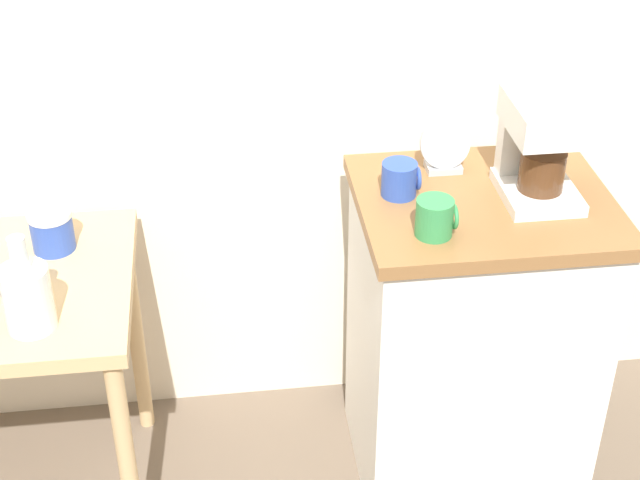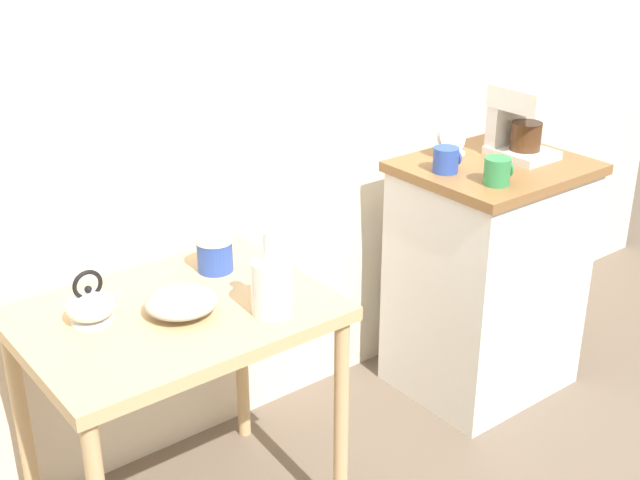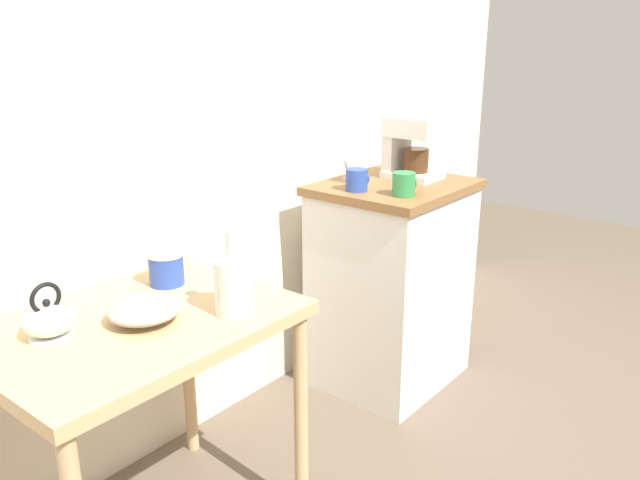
% 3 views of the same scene
% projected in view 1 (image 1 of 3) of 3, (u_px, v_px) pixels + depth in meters
% --- Properties ---
extents(ground_plane, '(8.00, 8.00, 0.00)m').
position_uv_depth(ground_plane, '(211.00, 475.00, 2.82)').
color(ground_plane, '#6B5B4C').
extents(kitchen_counter, '(0.63, 0.53, 0.90)m').
position_uv_depth(kitchen_counter, '(470.00, 341.00, 2.62)').
color(kitchen_counter, white).
rests_on(kitchen_counter, ground_plane).
extents(glass_carafe_vase, '(0.11, 0.11, 0.24)m').
position_uv_depth(glass_carafe_vase, '(27.00, 296.00, 2.15)').
color(glass_carafe_vase, silver).
rests_on(glass_carafe_vase, wooden_table).
extents(canister_enamel, '(0.11, 0.11, 0.11)m').
position_uv_depth(canister_enamel, '(52.00, 230.00, 2.43)').
color(canister_enamel, '#2D4CAD').
rests_on(canister_enamel, wooden_table).
extents(coffee_maker, '(0.18, 0.22, 0.26)m').
position_uv_depth(coffee_maker, '(541.00, 142.00, 2.32)').
color(coffee_maker, white).
rests_on(coffee_maker, kitchen_counter).
extents(mug_blue, '(0.09, 0.09, 0.09)m').
position_uv_depth(mug_blue, '(400.00, 179.00, 2.36)').
color(mug_blue, '#2D4CAD').
rests_on(mug_blue, kitchen_counter).
extents(mug_tall_green, '(0.09, 0.09, 0.09)m').
position_uv_depth(mug_tall_green, '(435.00, 218.00, 2.21)').
color(mug_tall_green, '#338C4C').
rests_on(mug_tall_green, kitchen_counter).
extents(table_clock, '(0.13, 0.06, 0.14)m').
position_uv_depth(table_clock, '(445.00, 149.00, 2.46)').
color(table_clock, '#B2B5BA').
rests_on(table_clock, kitchen_counter).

